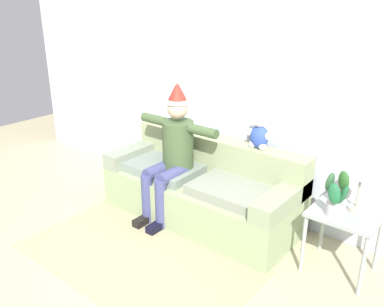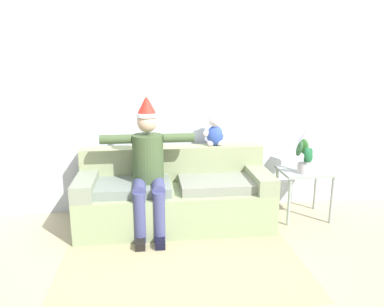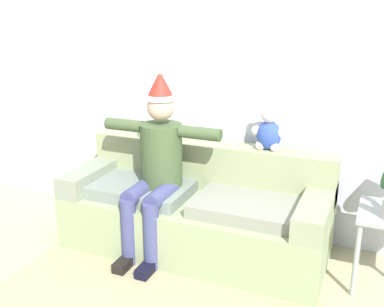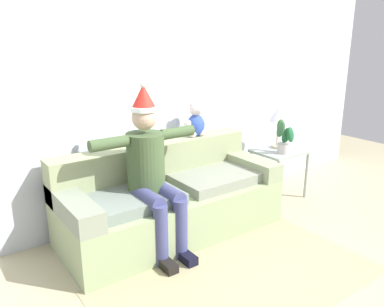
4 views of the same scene
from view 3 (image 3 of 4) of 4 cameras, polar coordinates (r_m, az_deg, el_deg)
name	(u,v)px [view 3 (image 3 of 4)]	position (r m, az deg, el deg)	size (l,w,h in m)	color
back_wall	(220,81)	(4.09, 3.53, 8.91)	(7.00, 0.10, 2.70)	silver
couch	(198,210)	(3.92, 0.68, -6.96)	(2.16, 0.88, 0.86)	gray
person_seated	(156,162)	(3.73, -4.42, -1.09)	(1.02, 0.77, 1.53)	#3E522F
teddy_bear	(269,129)	(3.78, 9.47, 2.96)	(0.29, 0.17, 0.38)	#2F4AA4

